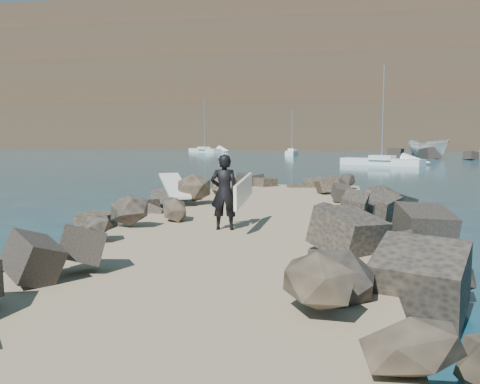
# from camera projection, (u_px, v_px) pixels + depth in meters

# --- Properties ---
(ground) EXTENTS (800.00, 800.00, 0.00)m
(ground) POSITION_uv_depth(u_px,v_px,m) (248.00, 249.00, 13.08)
(ground) COLOR #0F384C
(ground) RESTS_ON ground
(jetty) EXTENTS (6.00, 26.00, 0.60)m
(jetty) POSITION_uv_depth(u_px,v_px,m) (231.00, 254.00, 11.10)
(jetty) COLOR #8C7759
(jetty) RESTS_ON ground
(riprap_left) EXTENTS (2.60, 22.00, 1.00)m
(riprap_left) POSITION_uv_depth(u_px,v_px,m) (110.00, 236.00, 12.10)
(riprap_left) COLOR black
(riprap_left) RESTS_ON ground
(riprap_right) EXTENTS (2.60, 22.00, 1.00)m
(riprap_right) POSITION_uv_depth(u_px,v_px,m) (373.00, 245.00, 11.03)
(riprap_right) COLOR black
(riprap_right) RESTS_ON ground
(headland) EXTENTS (360.00, 140.00, 32.00)m
(headland) POSITION_uv_depth(u_px,v_px,m) (367.00, 94.00, 165.97)
(headland) COLOR #2D4919
(headland) RESTS_ON ground
(surfboard_resting) EXTENTS (1.77, 2.66, 0.09)m
(surfboard_resting) POSITION_uv_depth(u_px,v_px,m) (174.00, 189.00, 17.29)
(surfboard_resting) COLOR white
(surfboard_resting) RESTS_ON riprap_left
(boat_imported) EXTENTS (5.78, 6.32, 2.41)m
(boat_imported) POSITION_uv_depth(u_px,v_px,m) (428.00, 149.00, 67.13)
(boat_imported) COLOR silver
(boat_imported) RESTS_ON ground
(surfer_with_board) EXTENTS (0.83, 2.15, 1.74)m
(surfer_with_board) POSITION_uv_depth(u_px,v_px,m) (227.00, 192.00, 12.22)
(surfer_with_board) COLOR black
(surfer_with_board) RESTS_ON jetty
(sailboat_b) EXTENTS (1.50, 5.50, 6.74)m
(sailboat_b) POSITION_uv_depth(u_px,v_px,m) (292.00, 153.00, 78.62)
(sailboat_b) COLOR white
(sailboat_b) RESTS_ON ground
(sailboat_c) EXTENTS (7.80, 5.42, 9.50)m
(sailboat_c) POSITION_uv_depth(u_px,v_px,m) (382.00, 162.00, 50.70)
(sailboat_c) COLOR white
(sailboat_c) RESTS_ON ground
(sailboat_e) EXTENTS (6.87, 6.44, 9.25)m
(sailboat_e) POSITION_uv_depth(u_px,v_px,m) (205.00, 150.00, 91.89)
(sailboat_e) COLOR white
(sailboat_e) RESTS_ON ground
(headland_buildings) EXTENTS (137.50, 30.50, 5.00)m
(headland_buildings) POSITION_uv_depth(u_px,v_px,m) (394.00, 29.00, 155.22)
(headland_buildings) COLOR white
(headland_buildings) RESTS_ON headland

